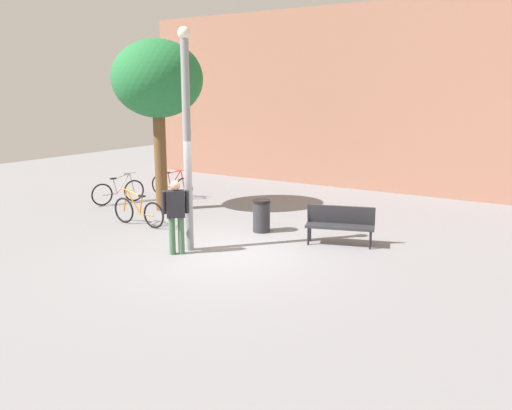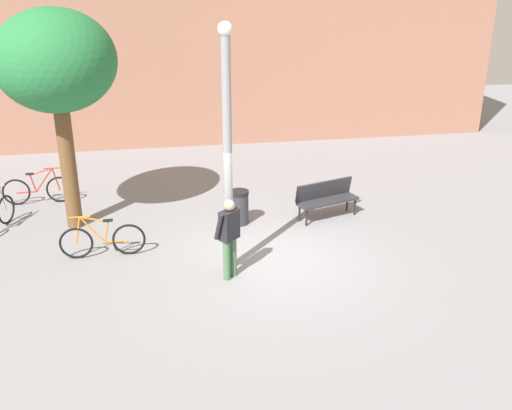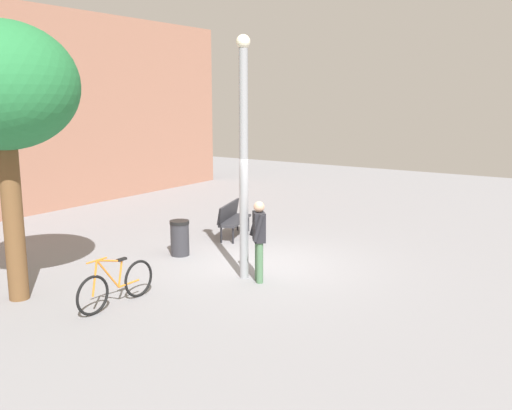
{
  "view_description": "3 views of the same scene",
  "coord_description": "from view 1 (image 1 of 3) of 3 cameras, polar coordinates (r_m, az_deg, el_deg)",
  "views": [
    {
      "loc": [
        6.7,
        -9.33,
        3.61
      ],
      "look_at": [
        0.79,
        -0.04,
        1.21
      ],
      "focal_mm": 37.26,
      "sensor_mm": 36.0,
      "label": 1
    },
    {
      "loc": [
        -2.22,
        -11.02,
        5.75
      ],
      "look_at": [
        -0.19,
        0.42,
        1.09
      ],
      "focal_mm": 41.24,
      "sensor_mm": 36.0,
      "label": 2
    },
    {
      "loc": [
        -10.19,
        -6.75,
        3.73
      ],
      "look_at": [
        0.66,
        0.46,
        1.23
      ],
      "focal_mm": 39.69,
      "sensor_mm": 36.0,
      "label": 3
    }
  ],
  "objects": [
    {
      "name": "person_by_lamppost",
      "position": [
        11.85,
        -8.6,
        -0.75
      ],
      "size": [
        0.59,
        0.56,
        1.67
      ],
      "color": "#47704C",
      "rests_on": "ground_plane"
    },
    {
      "name": "lamppost",
      "position": [
        11.86,
        -7.44,
        7.49
      ],
      "size": [
        0.28,
        0.28,
        4.92
      ],
      "color": "gray",
      "rests_on": "ground_plane"
    },
    {
      "name": "ground_plane",
      "position": [
        12.04,
        -3.1,
        -5.17
      ],
      "size": [
        36.0,
        36.0,
        0.0
      ],
      "primitive_type": "plane",
      "color": "gray"
    },
    {
      "name": "plaza_tree",
      "position": [
        16.15,
        -10.53,
        12.99
      ],
      "size": [
        2.66,
        2.66,
        5.05
      ],
      "color": "brown",
      "rests_on": "ground_plane"
    },
    {
      "name": "bicycle_silver",
      "position": [
        17.69,
        -14.53,
        1.39
      ],
      "size": [
        0.63,
        1.73,
        0.97
      ],
      "color": "black",
      "rests_on": "ground_plane"
    },
    {
      "name": "trash_bin",
      "position": [
        13.7,
        0.59,
        -1.15
      ],
      "size": [
        0.46,
        0.46,
        0.85
      ],
      "color": "#2D2D33",
      "rests_on": "ground_plane"
    },
    {
      "name": "park_bench",
      "position": [
        12.72,
        9.04,
        -1.81
      ],
      "size": [
        1.67,
        0.95,
        0.92
      ],
      "color": "#2D2D33",
      "rests_on": "ground_plane"
    },
    {
      "name": "bicycle_orange",
      "position": [
        14.68,
        -12.53,
        -0.7
      ],
      "size": [
        1.81,
        0.08,
        0.97
      ],
      "color": "black",
      "rests_on": "ground_plane"
    },
    {
      "name": "bicycle_red",
      "position": [
        18.41,
        -9.01,
        2.05
      ],
      "size": [
        1.81,
        0.08,
        0.97
      ],
      "color": "black",
      "rests_on": "ground_plane"
    },
    {
      "name": "building_facade",
      "position": [
        20.42,
        13.54,
        11.05
      ],
      "size": [
        19.87,
        2.0,
        6.57
      ],
      "primitive_type": "cube",
      "color": "#9E6B56",
      "rests_on": "ground_plane"
    }
  ]
}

